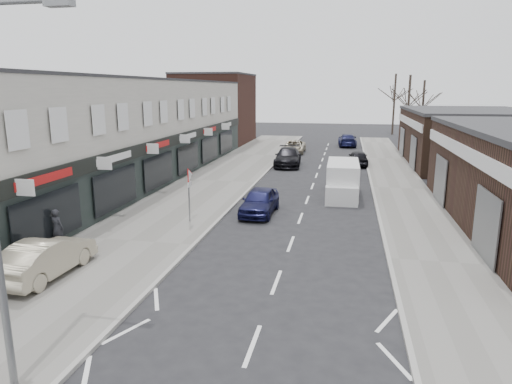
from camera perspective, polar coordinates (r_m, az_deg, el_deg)
The scene contains 18 objects.
pavement_left at distance 32.24m, azimuth -4.97°, elevation 1.33°, with size 5.50×64.00×0.12m, color slate.
pavement_right at distance 31.19m, azimuth 17.66°, elevation 0.38°, with size 3.50×64.00×0.12m, color slate.
shop_terrace_left at distance 32.05m, azimuth -18.14°, elevation 7.00°, with size 8.00×41.00×7.10m, color beige.
brick_block_far at distance 55.62m, azimuth -5.15°, elevation 10.23°, with size 8.00×10.00×8.00m, color #42241C.
right_unit_far at distance 43.77m, azimuth 25.06°, elevation 6.11°, with size 10.00×16.00×4.50m, color #342217.
tree_far_a at distance 57.10m, azimuth 18.19°, elevation 5.68°, with size 3.60×3.60×8.00m, color #382D26, non-canonical shape.
tree_far_b at distance 63.35m, azimuth 19.83°, elevation 6.20°, with size 3.60×3.60×7.50m, color #382D26, non-canonical shape.
tree_far_c at distance 68.92m, azimuth 16.64°, elevation 6.90°, with size 3.60×3.60×8.50m, color #382D26, non-canonical shape.
warning_sign at distance 22.01m, azimuth -8.34°, elevation 1.56°, with size 0.12×0.80×2.70m.
white_van at distance 28.37m, azimuth 10.77°, elevation 1.47°, with size 1.92×5.33×2.07m.
sedan_on_pavement at distance 17.35m, azimuth -24.77°, elevation -7.42°, with size 1.42×4.07×1.34m, color #ABA289.
pedestrian at distance 20.16m, azimuth -23.61°, elevation -4.18°, with size 0.58×0.38×1.60m, color #222227.
parked_car_left_a at distance 23.88m, azimuth 0.46°, elevation -1.15°, with size 1.61×4.01×1.37m, color #12133A.
parked_car_left_b at distance 38.97m, azimuth 4.01°, elevation 4.39°, with size 2.13×5.25×1.52m, color black.
parked_car_left_c at distance 47.06m, azimuth 4.80°, elevation 5.66°, with size 2.11×4.57×1.27m, color #B1A68E.
parked_car_right_a at distance 34.65m, azimuth 11.23°, elevation 3.00°, with size 1.46×4.18×1.38m, color white.
parked_car_right_b at distance 40.05m, azimuth 12.66°, elevation 4.18°, with size 1.54×3.83×1.31m, color black.
parked_car_right_c at distance 53.50m, azimuth 11.34°, elevation 6.39°, with size 1.97×4.83×1.40m, color #121439.
Camera 1 is at (2.15, -8.32, 6.43)m, focal length 32.00 mm.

